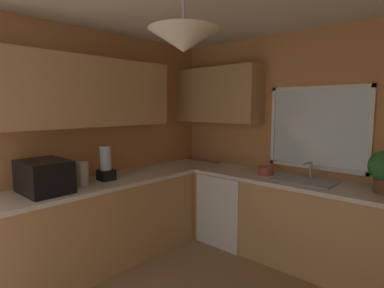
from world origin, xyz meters
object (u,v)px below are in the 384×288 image
bowl (266,171)px  microwave (44,176)px  kettle (82,174)px  blender_appliance (106,165)px  sink_assembly (304,180)px  dishwasher (231,207)px

bowl → microwave: bearing=-119.1°
kettle → blender_appliance: blender_appliance is taller
microwave → sink_assembly: size_ratio=0.78×
microwave → sink_assembly: bearing=52.1°
bowl → kettle: bearing=-123.5°
dishwasher → bowl: (0.45, 0.03, 0.51)m
dishwasher → microwave: 2.15m
dishwasher → kettle: kettle is taller
kettle → sink_assembly: kettle is taller
sink_assembly → microwave: bearing=-127.9°
dishwasher → blender_appliance: size_ratio=2.35×
sink_assembly → blender_appliance: blender_appliance is taller
bowl → blender_appliance: blender_appliance is taller
microwave → blender_appliance: (0.00, 0.63, 0.02)m
microwave → blender_appliance: 0.63m
kettle → dishwasher: bearing=68.3°
kettle → bowl: 1.97m
dishwasher → kettle: bearing=-111.7°
microwave → bowl: 2.27m
sink_assembly → bowl: bearing=-179.2°
bowl → blender_appliance: 1.75m
kettle → sink_assembly: size_ratio=0.38×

